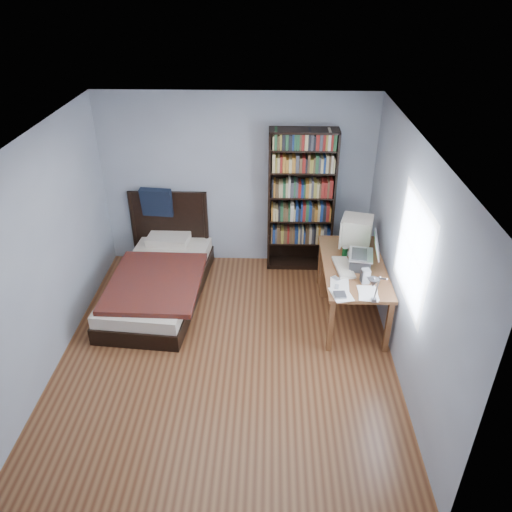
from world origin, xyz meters
The scene contains 14 objects.
room centered at (0.03, 0.00, 1.25)m, with size 4.20×4.24×2.50m.
desk centered at (1.50, 1.16, 0.41)m, with size 0.75×1.51×0.73m.
crt_monitor centered at (1.56, 1.18, 0.98)m, with size 0.46×0.43×0.44m.
laptop centered at (1.58, 0.70, 0.85)m, with size 0.42×0.41×0.45m.
desk_lamp centered at (1.50, -0.33, 1.17)m, with size 0.21×0.47×0.55m.
keyboard centered at (1.37, 0.67, 0.75)m, with size 0.19×0.48×0.03m, color #B7AB98.
speaker centered at (1.57, 0.37, 0.82)m, with size 0.09×0.09×0.18m, color gray.
soda_can centered at (1.41, 0.96, 0.79)m, with size 0.07×0.07×0.12m, color #073517.
mouse centered at (1.47, 0.99, 0.75)m, with size 0.07×0.13×0.04m, color silver.
phone_silver centered at (1.25, 0.42, 0.74)m, with size 0.05×0.11×0.02m, color silver.
phone_grey centered at (1.24, 0.25, 0.74)m, with size 0.05×0.09×0.02m, color gray.
external_drive centered at (1.26, 0.09, 0.74)m, with size 0.13×0.13×0.03m, color gray.
bookshelf centered at (0.90, 1.94, 1.03)m, with size 0.92×0.30×2.05m.
bed centered at (-1.00, 1.13, 0.25)m, with size 1.26×2.24×1.16m.
Camera 1 is at (0.47, -4.45, 3.91)m, focal length 35.00 mm.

